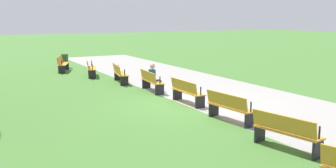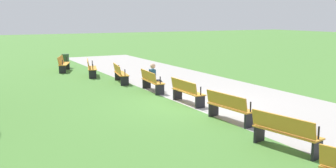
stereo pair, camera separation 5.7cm
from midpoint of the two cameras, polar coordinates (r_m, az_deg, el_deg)
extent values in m
plane|color=#477A33|center=(14.30, 3.09, -2.89)|extent=(120.00, 120.00, 0.00)
cube|color=#A39E99|center=(15.58, 10.34, -1.97)|extent=(36.46, 5.06, 0.01)
cube|color=orange|center=(23.32, -14.84, 2.88)|extent=(1.76, 1.04, 0.04)
cube|color=orange|center=(23.32, -15.35, 3.45)|extent=(1.64, 0.72, 0.40)
cube|color=black|center=(24.13, -14.55, 2.56)|extent=(0.19, 0.37, 0.43)
cylinder|color=black|center=(24.09, -14.54, 3.49)|extent=(0.06, 0.06, 0.30)
cube|color=black|center=(22.56, -15.10, 2.04)|extent=(0.19, 0.37, 0.43)
cylinder|color=black|center=(22.51, -15.10, 3.04)|extent=(0.06, 0.06, 0.30)
cube|color=orange|center=(21.07, -10.93, 2.31)|extent=(1.77, 0.90, 0.04)
cube|color=orange|center=(21.04, -11.50, 2.94)|extent=(1.68, 0.58, 0.40)
cube|color=black|center=(21.90, -10.95, 1.97)|extent=(0.16, 0.38, 0.43)
cylinder|color=black|center=(21.85, -10.93, 3.00)|extent=(0.05, 0.05, 0.30)
cube|color=black|center=(20.31, -10.87, 1.37)|extent=(0.16, 0.38, 0.43)
cylinder|color=black|center=(20.26, -10.85, 2.48)|extent=(0.05, 0.05, 0.30)
cube|color=orange|center=(18.80, -6.73, 1.52)|extent=(1.77, 0.75, 0.04)
cube|color=orange|center=(18.73, -7.35, 2.23)|extent=(1.71, 0.42, 0.40)
cube|color=black|center=(19.61, -7.15, 1.17)|extent=(0.13, 0.38, 0.43)
cylinder|color=black|center=(19.56, -7.11, 2.32)|extent=(0.05, 0.05, 0.30)
cube|color=black|center=(18.06, -6.25, 0.44)|extent=(0.13, 0.38, 0.43)
cylinder|color=black|center=(18.00, -6.21, 1.68)|extent=(0.05, 0.05, 0.30)
cube|color=orange|center=(16.50, -2.12, 0.42)|extent=(1.75, 0.60, 0.04)
cube|color=orange|center=(16.40, -2.78, 1.21)|extent=(1.72, 0.26, 0.40)
cube|color=black|center=(17.29, -3.04, 0.06)|extent=(0.09, 0.38, 0.43)
cylinder|color=black|center=(17.23, -2.99, 1.36)|extent=(0.05, 0.05, 0.30)
cube|color=black|center=(15.81, -1.10, -0.85)|extent=(0.09, 0.38, 0.43)
cylinder|color=black|center=(15.75, -1.04, 0.57)|extent=(0.05, 0.05, 0.30)
cube|color=orange|center=(14.21, 3.10, -1.13)|extent=(1.72, 0.44, 0.04)
cube|color=orange|center=(14.07, 2.41, -0.23)|extent=(1.72, 0.10, 0.40)
cube|color=black|center=(14.93, 1.52, -1.49)|extent=(0.06, 0.37, 0.43)
cylinder|color=black|center=(14.87, 1.59, 0.01)|extent=(0.04, 0.04, 0.30)
cube|color=black|center=(13.59, 4.83, -2.66)|extent=(0.06, 0.37, 0.43)
cylinder|color=black|center=(13.52, 4.92, -1.02)|extent=(0.04, 0.04, 0.30)
cube|color=orange|center=(11.94, 9.29, -3.37)|extent=(1.75, 0.60, 0.04)
cube|color=orange|center=(11.76, 8.61, -2.35)|extent=(1.72, 0.26, 0.40)
cube|color=black|center=(12.58, 6.80, -3.72)|extent=(0.09, 0.38, 0.43)
cylinder|color=black|center=(12.51, 6.91, -1.95)|extent=(0.05, 0.05, 0.30)
cube|color=black|center=(11.44, 11.97, -5.24)|extent=(0.09, 0.38, 0.43)
cylinder|color=black|center=(11.36, 12.11, -3.30)|extent=(0.05, 0.05, 0.30)
cube|color=orange|center=(9.74, 17.11, -6.72)|extent=(1.77, 0.75, 0.04)
cube|color=orange|center=(9.52, 16.50, -5.56)|extent=(1.71, 0.42, 0.40)
cube|color=black|center=(10.26, 13.34, -7.07)|extent=(0.13, 0.38, 0.43)
cylinder|color=black|center=(10.17, 13.50, -4.91)|extent=(0.05, 0.05, 0.30)
cube|color=black|center=(9.41, 21.10, -9.02)|extent=(0.13, 0.38, 0.43)
cylinder|color=black|center=(9.31, 21.31, -6.69)|extent=(0.05, 0.05, 0.30)
cylinder|color=black|center=(7.92, 22.50, -9.67)|extent=(0.05, 0.05, 0.30)
cube|color=navy|center=(16.45, -2.19, 1.28)|extent=(0.34, 0.23, 0.50)
sphere|color=tan|center=(16.41, -2.13, 2.63)|extent=(0.22, 0.22, 0.22)
cylinder|color=#23232D|center=(16.64, -1.71, 0.44)|extent=(0.16, 0.37, 0.13)
cylinder|color=#23232D|center=(16.74, -1.13, -0.25)|extent=(0.12, 0.12, 0.43)
cylinder|color=#23232D|center=(16.48, -1.49, 0.35)|extent=(0.16, 0.37, 0.13)
cylinder|color=#23232D|center=(16.58, -0.90, -0.35)|extent=(0.12, 0.12, 0.43)
cylinder|color=#2D512D|center=(25.01, -14.70, 3.29)|extent=(0.45, 0.45, 0.85)
camera|label=1|loc=(0.03, -89.88, 0.02)|focal=41.72mm
camera|label=2|loc=(0.03, 90.12, -0.02)|focal=41.72mm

